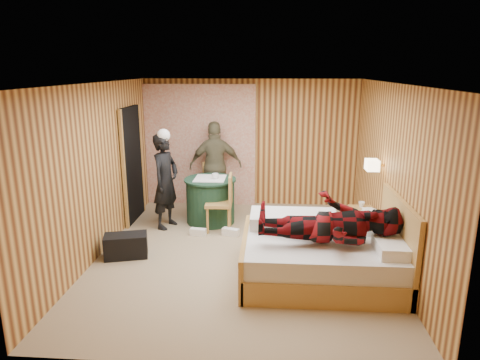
# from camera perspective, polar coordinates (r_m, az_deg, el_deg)

# --- Properties ---
(floor) EXTENTS (4.20, 5.00, 0.01)m
(floor) POSITION_cam_1_polar(r_m,az_deg,el_deg) (6.50, 0.20, -9.84)
(floor) COLOR tan
(floor) RESTS_ON ground
(ceiling) EXTENTS (4.20, 5.00, 0.01)m
(ceiling) POSITION_cam_1_polar(r_m,az_deg,el_deg) (5.91, 0.22, 12.77)
(ceiling) COLOR white
(ceiling) RESTS_ON wall_back
(wall_back) EXTENTS (4.20, 0.02, 2.50)m
(wall_back) POSITION_cam_1_polar(r_m,az_deg,el_deg) (8.53, 1.40, 4.94)
(wall_back) COLOR #DAA754
(wall_back) RESTS_ON floor
(wall_left) EXTENTS (0.02, 5.00, 2.50)m
(wall_left) POSITION_cam_1_polar(r_m,az_deg,el_deg) (6.57, -18.38, 1.20)
(wall_left) COLOR #DAA754
(wall_left) RESTS_ON floor
(wall_right) EXTENTS (0.02, 5.00, 2.50)m
(wall_right) POSITION_cam_1_polar(r_m,az_deg,el_deg) (6.30, 19.64, 0.53)
(wall_right) COLOR #DAA754
(wall_right) RESTS_ON floor
(curtain) EXTENTS (2.20, 0.08, 2.40)m
(curtain) POSITION_cam_1_polar(r_m,az_deg,el_deg) (8.58, -5.33, 4.59)
(curtain) COLOR beige
(curtain) RESTS_ON floor
(doorway) EXTENTS (0.06, 0.90, 2.05)m
(doorway) POSITION_cam_1_polar(r_m,az_deg,el_deg) (7.88, -14.17, 2.00)
(doorway) COLOR black
(doorway) RESTS_ON floor
(wall_lamp) EXTENTS (0.26, 0.24, 0.16)m
(wall_lamp) POSITION_cam_1_polar(r_m,az_deg,el_deg) (6.67, 17.23, 1.93)
(wall_lamp) COLOR gold
(wall_lamp) RESTS_ON wall_right
(bed) EXTENTS (2.04, 1.61, 1.11)m
(bed) POSITION_cam_1_polar(r_m,az_deg,el_deg) (5.83, 11.00, -9.68)
(bed) COLOR tan
(bed) RESTS_ON floor
(nightstand) EXTENTS (0.40, 0.55, 0.53)m
(nightstand) POSITION_cam_1_polar(r_m,az_deg,el_deg) (7.12, 15.93, -5.79)
(nightstand) COLOR tan
(nightstand) RESTS_ON floor
(round_table) EXTENTS (0.92, 0.92, 0.82)m
(round_table) POSITION_cam_1_polar(r_m,az_deg,el_deg) (7.67, -3.96, -2.67)
(round_table) COLOR #1D3F2B
(round_table) RESTS_ON floor
(chair_far) EXTENTS (0.53, 0.53, 0.93)m
(chair_far) POSITION_cam_1_polar(r_m,az_deg,el_deg) (8.32, -3.44, -0.34)
(chair_far) COLOR tan
(chair_far) RESTS_ON floor
(chair_near) EXTENTS (0.46, 0.46, 0.98)m
(chair_near) POSITION_cam_1_polar(r_m,az_deg,el_deg) (7.23, -2.17, -2.46)
(chair_near) COLOR tan
(chair_near) RESTS_ON floor
(duffel_bag) EXTENTS (0.68, 0.47, 0.35)m
(duffel_bag) POSITION_cam_1_polar(r_m,az_deg,el_deg) (6.56, -14.96, -8.47)
(duffel_bag) COLOR black
(duffel_bag) RESTS_ON floor
(sneaker_left) EXTENTS (0.28, 0.15, 0.12)m
(sneaker_left) POSITION_cam_1_polar(r_m,az_deg,el_deg) (7.19, -5.62, -6.91)
(sneaker_left) COLOR white
(sneaker_left) RESTS_ON floor
(sneaker_right) EXTENTS (0.30, 0.20, 0.12)m
(sneaker_right) POSITION_cam_1_polar(r_m,az_deg,el_deg) (7.15, -1.26, -6.95)
(sneaker_right) COLOR white
(sneaker_right) RESTS_ON floor
(woman_standing) EXTENTS (0.57, 0.70, 1.64)m
(woman_standing) POSITION_cam_1_polar(r_m,az_deg,el_deg) (7.42, -9.90, -0.17)
(woman_standing) COLOR black
(woman_standing) RESTS_ON floor
(man_at_table) EXTENTS (1.07, 0.60, 1.72)m
(man_at_table) POSITION_cam_1_polar(r_m,az_deg,el_deg) (8.29, -3.26, 1.90)
(man_at_table) COLOR brown
(man_at_table) RESTS_ON floor
(man_on_bed) EXTENTS (0.86, 0.67, 1.77)m
(man_on_bed) POSITION_cam_1_polar(r_m,az_deg,el_deg) (5.38, 11.90, -4.24)
(man_on_bed) COLOR #64090C
(man_on_bed) RESTS_ON bed
(book_lower) EXTENTS (0.20, 0.24, 0.02)m
(book_lower) POSITION_cam_1_polar(r_m,az_deg,el_deg) (6.99, 16.17, -3.89)
(book_lower) COLOR white
(book_lower) RESTS_ON nightstand
(book_upper) EXTENTS (0.27, 0.28, 0.02)m
(book_upper) POSITION_cam_1_polar(r_m,az_deg,el_deg) (6.98, 16.18, -3.74)
(book_upper) COLOR white
(book_upper) RESTS_ON nightstand
(cup_nightstand) EXTENTS (0.13, 0.13, 0.09)m
(cup_nightstand) POSITION_cam_1_polar(r_m,az_deg,el_deg) (7.14, 15.90, -3.16)
(cup_nightstand) COLOR white
(cup_nightstand) RESTS_ON nightstand
(cup_table) EXTENTS (0.13, 0.13, 0.10)m
(cup_table) POSITION_cam_1_polar(r_m,az_deg,el_deg) (7.49, -3.32, 0.52)
(cup_table) COLOR white
(cup_table) RESTS_ON round_table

